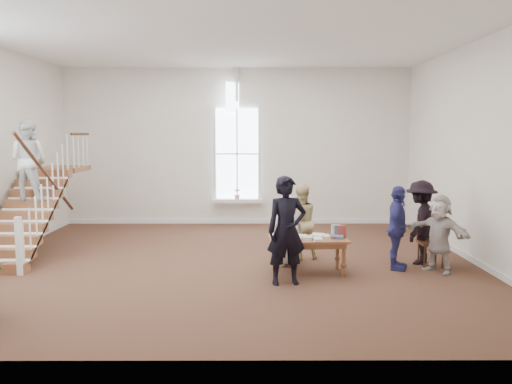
{
  "coord_description": "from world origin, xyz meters",
  "views": [
    {
      "loc": [
        0.51,
        -10.02,
        2.61
      ],
      "look_at": [
        0.54,
        0.4,
        1.4
      ],
      "focal_mm": 35.0,
      "sensor_mm": 36.0,
      "label": 1
    }
  ],
  "objects_px": {
    "police_officer": "(287,230)",
    "elderly_woman": "(287,230)",
    "person_yellow": "(300,222)",
    "woman_cluster_a": "(397,228)",
    "side_chair": "(429,237)",
    "woman_cluster_b": "(420,222)",
    "library_table": "(308,242)",
    "woman_cluster_c": "(439,234)"
  },
  "relations": [
    {
      "from": "police_officer",
      "to": "elderly_woman",
      "type": "bearing_deg",
      "value": 75.1
    },
    {
      "from": "elderly_woman",
      "to": "person_yellow",
      "type": "relative_size",
      "value": 0.89
    },
    {
      "from": "woman_cluster_a",
      "to": "elderly_woman",
      "type": "bearing_deg",
      "value": 104.48
    },
    {
      "from": "elderly_woman",
      "to": "side_chair",
      "type": "height_order",
      "value": "elderly_woman"
    },
    {
      "from": "police_officer",
      "to": "woman_cluster_b",
      "type": "distance_m",
      "value": 3.12
    },
    {
      "from": "elderly_woman",
      "to": "woman_cluster_a",
      "type": "distance_m",
      "value": 2.12
    },
    {
      "from": "woman_cluster_a",
      "to": "woman_cluster_b",
      "type": "distance_m",
      "value": 0.75
    },
    {
      "from": "woman_cluster_b",
      "to": "elderly_woman",
      "type": "bearing_deg",
      "value": -55.61
    },
    {
      "from": "library_table",
      "to": "person_yellow",
      "type": "height_order",
      "value": "person_yellow"
    },
    {
      "from": "woman_cluster_c",
      "to": "library_table",
      "type": "bearing_deg",
      "value": -125.18
    },
    {
      "from": "library_table",
      "to": "side_chair",
      "type": "relative_size",
      "value": 1.45
    },
    {
      "from": "woman_cluster_b",
      "to": "woman_cluster_c",
      "type": "distance_m",
      "value": 0.67
    },
    {
      "from": "police_officer",
      "to": "elderly_woman",
      "type": "relative_size",
      "value": 1.34
    },
    {
      "from": "side_chair",
      "to": "woman_cluster_c",
      "type": "bearing_deg",
      "value": -90.44
    },
    {
      "from": "library_table",
      "to": "police_officer",
      "type": "height_order",
      "value": "police_officer"
    },
    {
      "from": "police_officer",
      "to": "side_chair",
      "type": "distance_m",
      "value": 3.21
    },
    {
      "from": "woman_cluster_a",
      "to": "woman_cluster_b",
      "type": "height_order",
      "value": "woman_cluster_b"
    },
    {
      "from": "library_table",
      "to": "woman_cluster_c",
      "type": "bearing_deg",
      "value": -1.57
    },
    {
      "from": "elderly_woman",
      "to": "person_yellow",
      "type": "distance_m",
      "value": 0.59
    },
    {
      "from": "police_officer",
      "to": "person_yellow",
      "type": "relative_size",
      "value": 1.2
    },
    {
      "from": "library_table",
      "to": "side_chair",
      "type": "distance_m",
      "value": 2.55
    },
    {
      "from": "woman_cluster_b",
      "to": "side_chair",
      "type": "distance_m",
      "value": 0.35
    },
    {
      "from": "person_yellow",
      "to": "woman_cluster_c",
      "type": "bearing_deg",
      "value": 138.89
    },
    {
      "from": "library_table",
      "to": "person_yellow",
      "type": "xyz_separation_m",
      "value": [
        -0.05,
        1.1,
        0.19
      ]
    },
    {
      "from": "person_yellow",
      "to": "woman_cluster_a",
      "type": "distance_m",
      "value": 1.97
    },
    {
      "from": "library_table",
      "to": "woman_cluster_b",
      "type": "height_order",
      "value": "woman_cluster_b"
    },
    {
      "from": "woman_cluster_c",
      "to": "elderly_woman",
      "type": "bearing_deg",
      "value": -137.37
    },
    {
      "from": "elderly_woman",
      "to": "woman_cluster_c",
      "type": "distance_m",
      "value": 2.88
    },
    {
      "from": "police_officer",
      "to": "woman_cluster_c",
      "type": "distance_m",
      "value": 3.03
    },
    {
      "from": "person_yellow",
      "to": "library_table",
      "type": "bearing_deg",
      "value": 73.21
    },
    {
      "from": "library_table",
      "to": "police_officer",
      "type": "xyz_separation_m",
      "value": [
        -0.45,
        -0.65,
        0.35
      ]
    },
    {
      "from": "person_yellow",
      "to": "woman_cluster_b",
      "type": "bearing_deg",
      "value": 152.04
    },
    {
      "from": "elderly_woman",
      "to": "woman_cluster_a",
      "type": "bearing_deg",
      "value": 156.12
    },
    {
      "from": "police_officer",
      "to": "elderly_woman",
      "type": "distance_m",
      "value": 1.28
    },
    {
      "from": "library_table",
      "to": "police_officer",
      "type": "distance_m",
      "value": 0.87
    },
    {
      "from": "woman_cluster_a",
      "to": "person_yellow",
      "type": "bearing_deg",
      "value": 88.61
    },
    {
      "from": "library_table",
      "to": "person_yellow",
      "type": "distance_m",
      "value": 1.11
    },
    {
      "from": "police_officer",
      "to": "library_table",
      "type": "bearing_deg",
      "value": 45.16
    },
    {
      "from": "woman_cluster_a",
      "to": "library_table",
      "type": "bearing_deg",
      "value": 122.22
    },
    {
      "from": "woman_cluster_a",
      "to": "woman_cluster_b",
      "type": "bearing_deg",
      "value": -30.17
    },
    {
      "from": "side_chair",
      "to": "woman_cluster_b",
      "type": "bearing_deg",
      "value": 132.47
    },
    {
      "from": "person_yellow",
      "to": "woman_cluster_c",
      "type": "relative_size",
      "value": 1.06
    }
  ]
}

